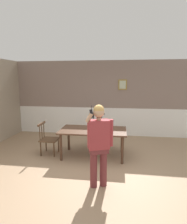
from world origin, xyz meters
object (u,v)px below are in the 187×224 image
object	(u,v)px
chair_by_doorway	(97,131)
person_figure	(99,141)
dining_table	(93,133)
chair_near_window	(48,139)

from	to	relation	value
chair_by_doorway	person_figure	size ratio (longest dim) A/B	0.63
dining_table	person_figure	xyz separation A→B (m)	(0.34, -1.49, 0.26)
dining_table	chair_near_window	xyz separation A→B (m)	(-1.28, -0.02, -0.23)
person_figure	chair_by_doorway	bearing A→B (deg)	-103.26
chair_near_window	dining_table	bearing A→B (deg)	90.65
chair_by_doorway	person_figure	xyz separation A→B (m)	(0.35, -2.37, 0.46)
dining_table	chair_near_window	distance (m)	1.30
dining_table	chair_by_doorway	size ratio (longest dim) A/B	1.72
chair_by_doorway	person_figure	distance (m)	2.44
dining_table	chair_by_doorway	distance (m)	0.90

